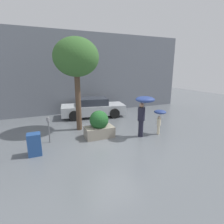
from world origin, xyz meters
TOP-DOWN VIEW (x-y plane):
  - ground_plane at (0.00, 0.00)m, footprint 40.00×40.00m
  - building_facade at (0.00, 6.50)m, footprint 18.00×0.30m
  - planter_box at (-0.19, 0.91)m, footprint 1.42×0.94m
  - person_adult at (1.83, 0.11)m, footprint 0.92×0.92m
  - person_child at (2.85, 0.13)m, footprint 0.62×0.62m
  - parked_car_near at (0.68, 4.82)m, footprint 4.61×2.42m
  - street_tree at (-0.87, 2.44)m, footprint 2.36×2.36m
  - parking_meter at (-2.54, 1.18)m, footprint 0.14×0.14m
  - newspaper_box at (-3.15, 0.12)m, footprint 0.50×0.44m

SIDE VIEW (x-z plane):
  - ground_plane at x=0.00m, z-range 0.00..0.00m
  - newspaper_box at x=-3.15m, z-range 0.00..0.90m
  - planter_box at x=-0.19m, z-range -0.06..1.31m
  - parked_car_near at x=0.68m, z-range -0.04..1.30m
  - parking_meter at x=-2.54m, z-range 0.27..1.50m
  - person_child at x=2.85m, z-range 0.37..1.65m
  - person_adult at x=1.83m, z-range 0.53..2.60m
  - building_facade at x=0.00m, z-range 0.00..6.00m
  - street_tree at x=-0.87m, z-range 1.41..6.34m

